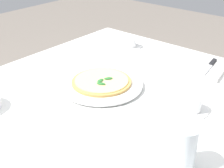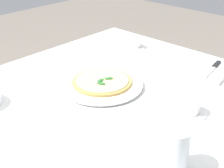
% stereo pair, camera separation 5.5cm
% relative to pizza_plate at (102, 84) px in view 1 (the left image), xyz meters
% --- Properties ---
extents(dining_table, '(1.16, 1.16, 0.75)m').
position_rel_pizza_plate_xyz_m(dining_table, '(-0.03, 0.09, -0.14)').
color(dining_table, white).
rests_on(dining_table, ground_plane).
extents(pizza_plate, '(0.34, 0.34, 0.02)m').
position_rel_pizza_plate_xyz_m(pizza_plate, '(0.00, 0.00, 0.00)').
color(pizza_plate, white).
rests_on(pizza_plate, dining_table).
extents(pizza, '(0.24, 0.24, 0.02)m').
position_rel_pizza_plate_xyz_m(pizza, '(0.00, 0.00, 0.01)').
color(pizza, tan).
rests_on(pizza, pizza_plate).
extents(coffee_cup_far_left, '(0.13, 0.13, 0.06)m').
position_rel_pizza_plate_xyz_m(coffee_cup_far_left, '(-0.07, 0.36, 0.02)').
color(coffee_cup_far_left, white).
rests_on(coffee_cup_far_left, dining_table).
extents(coffee_cup_center_back, '(0.13, 0.13, 0.06)m').
position_rel_pizza_plate_xyz_m(coffee_cup_center_back, '(-0.42, -0.18, 0.01)').
color(coffee_cup_center_back, white).
rests_on(coffee_cup_center_back, dining_table).
extents(water_glass_far_right, '(0.07, 0.07, 0.13)m').
position_rel_pizza_plate_xyz_m(water_glass_far_right, '(0.19, 0.47, 0.04)').
color(water_glass_far_right, white).
rests_on(water_glass_far_right, dining_table).
extents(napkin_folded, '(0.24, 0.16, 0.02)m').
position_rel_pizza_plate_xyz_m(napkin_folded, '(-0.43, 0.27, -0.00)').
color(napkin_folded, white).
rests_on(napkin_folded, dining_table).
extents(dinner_knife, '(0.20, 0.04, 0.01)m').
position_rel_pizza_plate_xyz_m(dinner_knife, '(-0.42, 0.27, 0.01)').
color(dinner_knife, silver).
rests_on(dinner_knife, napkin_folded).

